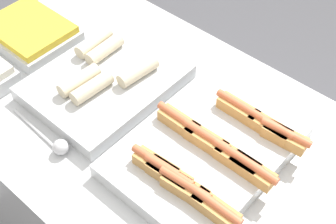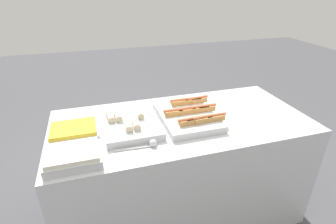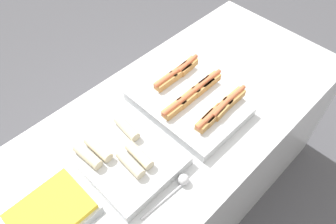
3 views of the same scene
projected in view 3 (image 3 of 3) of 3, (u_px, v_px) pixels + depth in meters
The scene contains 6 objects.
ground_plane at pixel (178, 191), 2.23m from camera, with size 12.00×12.00×0.00m, color #4C4C51.
counter at pixel (180, 158), 1.89m from camera, with size 1.81×0.86×0.85m.
tray_hotdogs at pixel (191, 101), 1.56m from camera, with size 0.41×0.52×0.10m.
tray_wraps at pixel (123, 154), 1.38m from camera, with size 0.36×0.45×0.09m.
tray_side_back at pixel (52, 214), 1.21m from camera, with size 0.30×0.23×0.07m.
serving_spoon_near at pixel (180, 183), 1.30m from camera, with size 0.25×0.05×0.05m.
Camera 3 is at (-0.75, -0.65, 2.06)m, focal length 35.00 mm.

